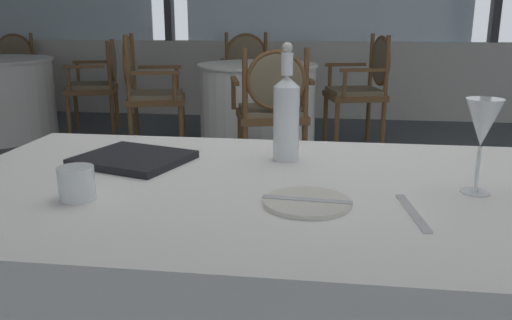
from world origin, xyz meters
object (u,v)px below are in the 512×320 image
(water_bottle, at_px, (286,115))
(menu_book, at_px, (133,159))
(dining_chair_1_0, at_px, (100,79))
(dining_chair_1_1, at_px, (13,68))
(water_tumbler, at_px, (77,183))
(dining_chair_0_2, at_px, (145,84))
(side_plate, at_px, (307,202))
(wine_glass, at_px, (483,125))
(dining_chair_0_0, at_px, (365,82))
(dining_chair_0_1, at_px, (247,73))
(dining_chair_0_3, at_px, (273,103))

(water_bottle, bearing_deg, menu_book, -168.64)
(dining_chair_1_0, distance_m, dining_chair_1_1, 1.55)
(water_tumbler, height_order, dining_chair_0_2, dining_chair_0_2)
(side_plate, xyz_separation_m, wine_glass, (0.37, 0.13, 0.15))
(dining_chair_1_1, bearing_deg, dining_chair_1_0, 44.90)
(dining_chair_1_1, bearing_deg, water_tumbler, 16.79)
(wine_glass, xyz_separation_m, dining_chair_0_0, (-0.03, 3.46, -0.32))
(dining_chair_0_1, relative_size, dining_chair_0_2, 0.98)
(dining_chair_0_0, height_order, dining_chair_0_3, dining_chair_0_0)
(wine_glass, relative_size, dining_chair_0_1, 0.22)
(menu_book, height_order, dining_chair_1_0, dining_chair_1_0)
(water_bottle, distance_m, water_tumbler, 0.58)
(dining_chair_0_2, relative_size, dining_chair_1_1, 1.05)
(water_bottle, bearing_deg, water_tumbler, -137.21)
(dining_chair_0_2, bearing_deg, dining_chair_0_0, 0.00)
(dining_chair_0_1, distance_m, dining_chair_1_0, 1.45)
(dining_chair_0_3, bearing_deg, water_bottle, 172.86)
(menu_book, relative_size, dining_chair_1_0, 0.30)
(dining_chair_0_3, bearing_deg, side_plate, 173.57)
(menu_book, bearing_deg, wine_glass, 8.07)
(side_plate, bearing_deg, wine_glass, 18.90)
(water_bottle, relative_size, dining_chair_1_1, 0.34)
(wine_glass, xyz_separation_m, dining_chair_0_3, (-0.70, 2.34, -0.34))
(wine_glass, distance_m, water_tumbler, 0.89)
(side_plate, distance_m, menu_book, 0.55)
(menu_book, xyz_separation_m, dining_chair_1_1, (-3.05, 4.30, -0.19))
(side_plate, height_order, water_tumbler, water_tumbler)
(water_bottle, distance_m, wine_glass, 0.50)
(side_plate, height_order, water_bottle, water_bottle)
(dining_chair_1_0, bearing_deg, side_plate, 102.91)
(water_bottle, height_order, water_tumbler, water_bottle)
(water_bottle, xyz_separation_m, wine_glass, (0.45, -0.23, 0.03))
(dining_chair_0_2, bearing_deg, dining_chair_0_3, -44.75)
(water_bottle, distance_m, dining_chair_0_3, 2.15)
(side_plate, xyz_separation_m, menu_book, (-0.48, 0.27, 0.01))
(water_bottle, relative_size, dining_chair_0_0, 0.33)
(wine_glass, bearing_deg, dining_chair_0_1, 105.62)
(dining_chair_0_3, distance_m, dining_chair_1_1, 3.83)
(water_tumbler, height_order, dining_chair_0_0, dining_chair_0_0)
(side_plate, bearing_deg, dining_chair_0_2, 115.03)
(dining_chair_0_1, distance_m, dining_chair_1_1, 2.76)
(side_plate, relative_size, dining_chair_0_3, 0.20)
(dining_chair_0_0, height_order, dining_chair_1_0, dining_chair_0_0)
(dining_chair_1_0, relative_size, dining_chair_1_1, 0.96)
(dining_chair_0_1, bearing_deg, water_bottle, -3.81)
(water_bottle, height_order, dining_chair_0_1, water_bottle)
(dining_chair_0_0, bearing_deg, side_plate, 70.40)
(water_bottle, relative_size, wine_glass, 1.50)
(water_tumbler, xyz_separation_m, menu_book, (0.01, 0.31, -0.03))
(wine_glass, relative_size, dining_chair_1_1, 0.23)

